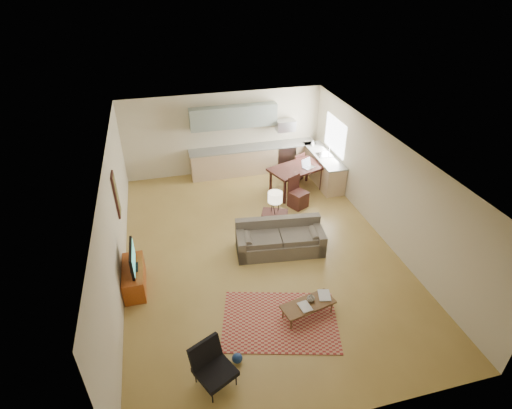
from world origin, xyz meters
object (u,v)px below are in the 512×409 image
object	(u,v)px
console_table	(274,224)
dining_table	(296,180)
coffee_table	(308,309)
sofa	(280,238)
tv_credenza	(134,277)
armchair	(215,369)

from	to	relation	value
console_table	dining_table	world-z (taller)	dining_table
coffee_table	console_table	world-z (taller)	console_table
sofa	tv_credenza	world-z (taller)	sofa
armchair	console_table	world-z (taller)	armchair
coffee_table	armchair	bearing A→B (deg)	-165.56
dining_table	coffee_table	bearing A→B (deg)	-125.94
coffee_table	console_table	xyz separation A→B (m)	(0.12, 2.79, 0.21)
tv_credenza	coffee_table	bearing A→B (deg)	-27.04
dining_table	armchair	bearing A→B (deg)	-140.05
sofa	coffee_table	bearing A→B (deg)	-85.28
dining_table	tv_credenza	bearing A→B (deg)	-166.59
coffee_table	tv_credenza	xyz separation A→B (m)	(-3.41, 1.74, 0.10)
coffee_table	dining_table	bearing A→B (deg)	60.78
coffee_table	tv_credenza	distance (m)	3.83
tv_credenza	dining_table	world-z (taller)	dining_table
sofa	console_table	xyz separation A→B (m)	(0.04, 0.62, -0.01)
sofa	coffee_table	xyz separation A→B (m)	(-0.08, -2.17, -0.22)
armchair	dining_table	bearing A→B (deg)	32.94
armchair	tv_credenza	xyz separation A→B (m)	(-1.34, 2.80, -0.13)
armchair	console_table	bearing A→B (deg)	33.98
console_table	tv_credenza	bearing A→B (deg)	-140.65
sofa	console_table	distance (m)	0.62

